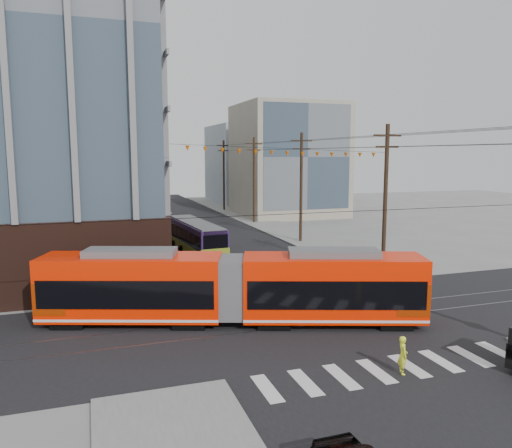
# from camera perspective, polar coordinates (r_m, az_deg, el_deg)

# --- Properties ---
(ground) EXTENTS (160.00, 160.00, 0.00)m
(ground) POSITION_cam_1_polar(r_m,az_deg,el_deg) (24.78, 11.40, -13.21)
(ground) COLOR slate
(bg_bldg_nw_near) EXTENTS (18.00, 16.00, 18.00)m
(bg_bldg_nw_near) POSITION_cam_1_polar(r_m,az_deg,el_deg) (72.12, -23.00, 7.46)
(bg_bldg_nw_near) COLOR #8C99A5
(bg_bldg_nw_near) RESTS_ON ground
(bg_bldg_ne_near) EXTENTS (14.00, 14.00, 16.00)m
(bg_bldg_ne_near) POSITION_cam_1_polar(r_m,az_deg,el_deg) (73.38, 3.64, 7.29)
(bg_bldg_ne_near) COLOR gray
(bg_bldg_ne_near) RESTS_ON ground
(bg_bldg_nw_far) EXTENTS (16.00, 18.00, 20.00)m
(bg_bldg_nw_far) POSITION_cam_1_polar(r_m,az_deg,el_deg) (91.96, -20.23, 8.21)
(bg_bldg_nw_far) COLOR gray
(bg_bldg_nw_far) RESTS_ON ground
(bg_bldg_ne_far) EXTENTS (16.00, 16.00, 14.00)m
(bg_bldg_ne_far) POSITION_cam_1_polar(r_m,az_deg,el_deg) (92.84, 0.08, 6.84)
(bg_bldg_ne_far) COLOR #8C99A5
(bg_bldg_ne_far) RESTS_ON ground
(utility_pole_far) EXTENTS (0.30, 0.30, 11.00)m
(utility_pole_far) POSITION_cam_1_polar(r_m,az_deg,el_deg) (78.65, -3.69, 5.52)
(utility_pole_far) COLOR black
(utility_pole_far) RESTS_ON ground
(streetcar) EXTENTS (19.76, 9.18, 3.84)m
(streetcar) POSITION_cam_1_polar(r_m,az_deg,el_deg) (26.41, -2.75, -7.33)
(streetcar) COLOR #FF1E00
(streetcar) RESTS_ON ground
(city_bus) EXTENTS (3.29, 11.08, 3.09)m
(city_bus) POSITION_cam_1_polar(r_m,az_deg,el_deg) (44.33, -6.92, -1.60)
(city_bus) COLOR #301B4A
(city_bus) RESTS_ON ground
(parked_car_silver) EXTENTS (1.65, 4.48, 1.46)m
(parked_car_silver) POSITION_cam_1_polar(r_m,az_deg,el_deg) (36.15, -7.31, -5.12)
(parked_car_silver) COLOR #AEB0B7
(parked_car_silver) RESTS_ON ground
(parked_car_white) EXTENTS (2.14, 4.63, 1.31)m
(parked_car_white) POSITION_cam_1_polar(r_m,az_deg,el_deg) (38.86, -8.27, -4.33)
(parked_car_white) COLOR silver
(parked_car_white) RESTS_ON ground
(parked_car_grey) EXTENTS (3.45, 5.11, 1.30)m
(parked_car_grey) POSITION_cam_1_polar(r_m,az_deg,el_deg) (43.14, -10.42, -3.15)
(parked_car_grey) COLOR slate
(parked_car_grey) RESTS_ON ground
(pedestrian) EXTENTS (0.54, 0.67, 1.58)m
(pedestrian) POSITION_cam_1_polar(r_m,az_deg,el_deg) (21.82, 16.43, -14.16)
(pedestrian) COLOR #F2FF31
(pedestrian) RESTS_ON ground
(jersey_barrier) EXTENTS (2.34, 3.98, 0.79)m
(jersey_barrier) POSITION_cam_1_polar(r_m,az_deg,el_deg) (38.49, 13.37, -4.98)
(jersey_barrier) COLOR gray
(jersey_barrier) RESTS_ON ground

